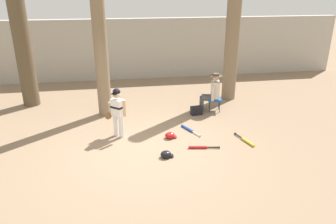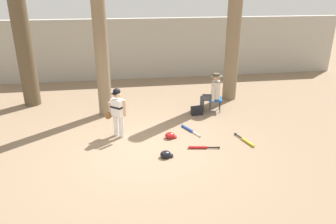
% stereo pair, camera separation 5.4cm
% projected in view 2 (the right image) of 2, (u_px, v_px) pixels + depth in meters
% --- Properties ---
extents(ground_plane, '(60.00, 60.00, 0.00)m').
position_uv_depth(ground_plane, '(146.00, 150.00, 7.62)').
color(ground_plane, '#897056').
extents(concrete_back_wall, '(18.00, 0.36, 2.44)m').
position_uv_depth(concrete_back_wall, '(130.00, 49.00, 13.14)').
color(concrete_back_wall, '#ADA89E').
rests_on(concrete_back_wall, ground).
extents(tree_near_player, '(0.53, 0.53, 6.38)m').
position_uv_depth(tree_near_player, '(99.00, 14.00, 8.72)').
color(tree_near_player, '#7F6B51').
rests_on(tree_near_player, ground).
extents(tree_behind_spectator, '(0.76, 0.76, 5.79)m').
position_uv_depth(tree_behind_spectator, '(234.00, 25.00, 10.24)').
color(tree_behind_spectator, '#7F6B51').
rests_on(tree_behind_spectator, ground).
extents(young_ballplayer, '(0.58, 0.43, 1.31)m').
position_uv_depth(young_ballplayer, '(117.00, 110.00, 8.08)').
color(young_ballplayer, white).
rests_on(young_ballplayer, ground).
extents(folding_stool, '(0.49, 0.49, 0.41)m').
position_uv_depth(folding_stool, '(215.00, 100.00, 9.91)').
color(folding_stool, '#194C9E').
rests_on(folding_stool, ground).
extents(seated_spectator, '(0.68, 0.54, 1.20)m').
position_uv_depth(seated_spectator, '(212.00, 91.00, 9.81)').
color(seated_spectator, '#47474C').
rests_on(seated_spectator, ground).
extents(handbag_beside_stool, '(0.36, 0.23, 0.26)m').
position_uv_depth(handbag_beside_stool, '(197.00, 111.00, 9.69)').
color(handbag_beside_stool, black).
rests_on(handbag_beside_stool, ground).
extents(tree_far_left, '(0.73, 0.73, 5.63)m').
position_uv_depth(tree_far_left, '(21.00, 28.00, 9.70)').
color(tree_far_left, brown).
rests_on(tree_far_left, ground).
extents(bat_red_barrel, '(0.75, 0.18, 0.07)m').
position_uv_depth(bat_red_barrel, '(200.00, 147.00, 7.70)').
color(bat_red_barrel, red).
rests_on(bat_red_barrel, ground).
extents(bat_yellow_trainer, '(0.27, 0.77, 0.07)m').
position_uv_depth(bat_yellow_trainer, '(247.00, 141.00, 8.00)').
color(bat_yellow_trainer, yellow).
rests_on(bat_yellow_trainer, ground).
extents(bat_blue_youth, '(0.40, 0.77, 0.07)m').
position_uv_depth(bat_blue_youth, '(189.00, 129.00, 8.67)').
color(bat_blue_youth, '#2347AD').
rests_on(bat_blue_youth, ground).
extents(batting_helmet_black, '(0.30, 0.23, 0.17)m').
position_uv_depth(batting_helmet_black, '(166.00, 154.00, 7.30)').
color(batting_helmet_black, black).
rests_on(batting_helmet_black, ground).
extents(batting_helmet_red, '(0.30, 0.23, 0.17)m').
position_uv_depth(batting_helmet_red, '(170.00, 136.00, 8.21)').
color(batting_helmet_red, '#A81919').
rests_on(batting_helmet_red, ground).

